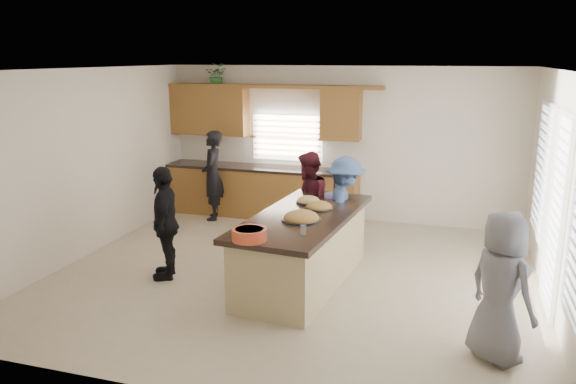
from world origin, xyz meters
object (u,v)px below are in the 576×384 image
(woman_right_back, at_px, (345,209))
(woman_right_front, at_px, (501,288))
(woman_left_back, at_px, (213,176))
(woman_left_mid, at_px, (308,203))
(woman_left_front, at_px, (165,223))
(island, at_px, (303,251))
(salad_bowl, at_px, (249,234))

(woman_right_back, xyz_separation_m, woman_right_front, (2.02, -2.34, -0.01))
(woman_right_back, bearing_deg, woman_right_front, -152.02)
(woman_right_back, bearing_deg, woman_left_back, 49.90)
(woman_left_mid, distance_m, woman_left_front, 2.20)
(woman_left_back, relative_size, woman_left_mid, 1.05)
(woman_left_front, xyz_separation_m, woman_right_front, (4.21, -0.98, -0.01))
(island, distance_m, woman_right_front, 2.73)
(salad_bowl, distance_m, woman_right_front, 2.68)
(salad_bowl, height_order, woman_left_mid, woman_left_mid)
(island, distance_m, woman_left_back, 3.45)
(woman_left_back, height_order, woman_left_mid, woman_left_back)
(woman_left_mid, xyz_separation_m, woman_right_back, (0.60, -0.16, -0.01))
(woman_left_mid, relative_size, woman_right_front, 1.02)
(woman_right_back, relative_size, woman_right_front, 1.01)
(woman_right_front, bearing_deg, woman_right_back, -3.55)
(woman_left_front, height_order, woman_right_back, woman_right_back)
(salad_bowl, bearing_deg, woman_left_back, 120.17)
(woman_left_mid, bearing_deg, salad_bowl, -17.66)
(woman_left_front, bearing_deg, woman_right_front, 56.41)
(island, bearing_deg, woman_right_back, 76.48)
(woman_left_mid, bearing_deg, woman_left_back, -137.01)
(woman_left_back, bearing_deg, salad_bowl, 13.73)
(woman_left_mid, xyz_separation_m, woman_right_front, (2.62, -2.50, -0.02))
(island, distance_m, woman_right_back, 1.13)
(island, relative_size, woman_left_mid, 1.78)
(island, relative_size, woman_right_back, 1.79)
(woman_right_back, distance_m, woman_right_front, 3.09)
(woman_right_back, height_order, woman_right_front, woman_right_back)
(woman_left_front, bearing_deg, island, 80.10)
(island, distance_m, woman_left_mid, 1.25)
(salad_bowl, xyz_separation_m, woman_left_front, (-1.54, 0.85, -0.25))
(island, height_order, woman_left_back, woman_left_back)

